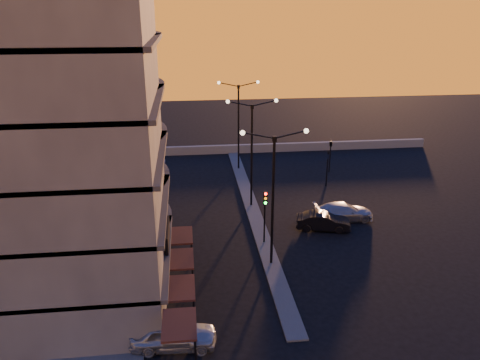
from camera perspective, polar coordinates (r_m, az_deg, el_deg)
The scene contains 14 objects.
ground at distance 32.73m, azimuth 3.81°, elevation -10.17°, with size 120.00×120.00×0.00m, color black.
sidewalk_west at distance 36.11m, azimuth -14.14°, elevation -7.56°, with size 5.00×40.00×0.12m, color #4E4E4B.
median at distance 41.50m, azimuth 1.37°, elevation -3.10°, with size 1.20×36.00×0.12m, color #4E4E4B.
parapet at distance 56.52m, azimuth 1.16°, elevation 3.87°, with size 44.00×0.50×1.00m, color gray.
building at distance 29.39m, azimuth -23.95°, elevation 9.44°, with size 14.35×17.08×25.00m.
streetlamp_near at distance 30.27m, azimuth 4.06°, elevation -1.02°, with size 4.32×0.32×9.51m.
streetlamp_mid at distance 39.61m, azimuth 1.44°, elevation 4.25°, with size 4.32×0.32×9.51m.
streetlamp_far at distance 49.22m, azimuth -0.19°, elevation 7.49°, with size 4.32×0.32×9.51m.
traffic_light_main at distance 33.92m, azimuth 3.07°, elevation -3.51°, with size 0.28×0.44×4.25m.
signal_east_a at distance 46.16m, azimuth 10.59°, elevation 1.52°, with size 0.13×0.16×3.60m.
signal_east_b at distance 49.89m, azimuth 11.02°, elevation 4.33°, with size 0.42×1.99×3.60m.
car_hatchback at distance 25.64m, azimuth -8.12°, elevation -18.11°, with size 1.79×4.44×1.51m, color #ADB1B5.
car_sedan at distance 37.59m, azimuth 10.09°, elevation -4.98°, with size 1.48×4.24×1.40m, color black.
car_wagon at distance 39.57m, azimuth 12.50°, elevation -3.80°, with size 2.00×4.93×1.43m, color #A2A4AA.
Camera 1 is at (-5.36, -27.65, 16.67)m, focal length 35.00 mm.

